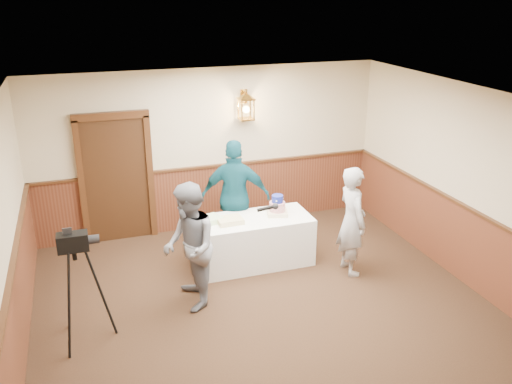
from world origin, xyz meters
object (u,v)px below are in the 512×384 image
interviewer (189,247)px  assistant_p (236,197)px  tiered_cake (277,207)px  sheet_cake_yellow (230,220)px  sheet_cake_green (209,220)px  baker (352,221)px  display_table (252,241)px  tv_camera_rig (80,294)px

interviewer → assistant_p: assistant_p is taller
tiered_cake → sheet_cake_yellow: size_ratio=1.01×
tiered_cake → interviewer: size_ratio=0.22×
tiered_cake → sheet_cake_green: tiered_cake is taller
sheet_cake_yellow → assistant_p: (0.26, 0.57, 0.13)m
sheet_cake_green → baker: 2.10m
display_table → assistant_p: assistant_p is taller
assistant_p → display_table: bearing=119.9°
sheet_cake_yellow → tiered_cake: bearing=5.7°
interviewer → assistant_p: (1.04, 1.38, 0.06)m
tiered_cake → tv_camera_rig: size_ratio=0.27×
assistant_p → tv_camera_rig: size_ratio=1.30×
tiered_cake → assistant_p: (-0.52, 0.49, 0.05)m
interviewer → tv_camera_rig: bearing=-73.7°
tiered_cake → baker: bearing=-39.7°
baker → tv_camera_rig: (-3.84, -0.50, -0.19)m
display_table → tv_camera_rig: size_ratio=1.27×
sheet_cake_green → baker: size_ratio=0.20×
display_table → interviewer: (-1.14, -0.86, 0.49)m
display_table → assistant_p: 0.76m
baker → tiered_cake: bearing=50.8°
tiered_cake → baker: (0.89, -0.74, -0.05)m
display_table → assistant_p: bearing=100.9°
assistant_p → tv_camera_rig: bearing=54.3°
tv_camera_rig → tiered_cake: bearing=23.3°
tiered_cake → sheet_cake_yellow: bearing=-174.3°
sheet_cake_yellow → sheet_cake_green: (-0.28, 0.12, 0.00)m
display_table → sheet_cake_green: size_ratio=5.33×
tv_camera_rig → baker: bearing=8.0°
sheet_cake_green → baker: baker is taller
interviewer → assistant_p: bearing=145.5°
display_table → interviewer: 1.51m
display_table → tiered_cake: size_ratio=4.80×
baker → tv_camera_rig: baker is taller
display_table → baker: bearing=-28.5°
sheet_cake_green → tv_camera_rig: size_ratio=0.24×
assistant_p → tiered_cake: bearing=155.8°
tiered_cake → sheet_cake_green: size_ratio=1.11×
sheet_cake_yellow → sheet_cake_green: size_ratio=1.10×
sheet_cake_yellow → baker: baker is taller
baker → assistant_p: 1.87m
baker → display_table: bearing=62.1°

